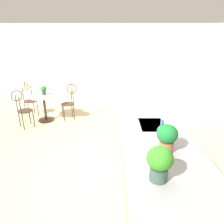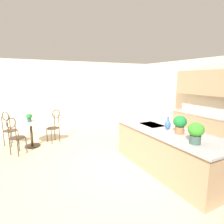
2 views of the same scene
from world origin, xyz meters
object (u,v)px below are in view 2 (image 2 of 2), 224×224
at_px(vase_on_counter, 168,124).
at_px(chair_by_island, 15,134).
at_px(potted_plant_counter_far, 196,132).
at_px(potted_plant_counter_near, 180,124).
at_px(chair_near_window, 9,127).
at_px(chair_toward_desk, 54,124).
at_px(potted_plant_on_table, 29,117).
at_px(bistro_table, 31,132).

bearing_deg(vase_on_counter, chair_by_island, -127.78).
xyz_separation_m(potted_plant_counter_far, potted_plant_counter_near, (-0.55, 0.21, -0.00)).
relative_size(chair_near_window, chair_toward_desk, 1.00).
bearing_deg(potted_plant_counter_near, vase_on_counter, 177.79).
distance_m(potted_plant_on_table, vase_on_counter, 4.02).
height_order(potted_plant_on_table, potted_plant_counter_far, potted_plant_counter_far).
relative_size(chair_by_island, potted_plant_counter_far, 2.76).
height_order(potted_plant_on_table, potted_plant_counter_near, potted_plant_counter_near).
distance_m(potted_plant_counter_far, potted_plant_counter_near, 0.59).
height_order(chair_toward_desk, potted_plant_counter_far, potted_plant_counter_far).
bearing_deg(potted_plant_counter_near, bistro_table, -140.68).
height_order(chair_near_window, potted_plant_counter_far, potted_plant_counter_far).
height_order(bistro_table, chair_toward_desk, chair_toward_desk).
relative_size(potted_plant_on_table, potted_plant_counter_near, 0.66).
bearing_deg(vase_on_counter, potted_plant_on_table, -138.36).
height_order(bistro_table, potted_plant_counter_far, potted_plant_counter_far).
bearing_deg(vase_on_counter, potted_plant_counter_far, -14.10).
relative_size(chair_by_island, chair_toward_desk, 1.00).
distance_m(chair_toward_desk, potted_plant_on_table, 0.78).
relative_size(potted_plant_counter_far, vase_on_counter, 1.31).
xyz_separation_m(chair_by_island, vase_on_counter, (2.37, 3.06, 0.46)).
xyz_separation_m(chair_by_island, potted_plant_counter_near, (2.72, 3.04, 0.56)).
xyz_separation_m(bistro_table, potted_plant_counter_far, (3.76, 2.42, 0.69)).
relative_size(chair_toward_desk, potted_plant_on_table, 4.28).
xyz_separation_m(chair_toward_desk, potted_plant_on_table, (-0.01, -0.72, 0.31)).
height_order(chair_toward_desk, potted_plant_counter_near, potted_plant_counter_near).
bearing_deg(potted_plant_counter_far, chair_by_island, -139.11).
bearing_deg(chair_toward_desk, potted_plant_counter_near, 30.11).
distance_m(potted_plant_on_table, potted_plant_counter_far, 4.61).
relative_size(chair_by_island, potted_plant_counter_near, 2.81).
xyz_separation_m(chair_toward_desk, potted_plant_counter_far, (3.89, 1.73, 0.56)).
bearing_deg(potted_plant_on_table, vase_on_counter, 41.64).
bearing_deg(chair_toward_desk, potted_plant_on_table, -90.59).
bearing_deg(bistro_table, potted_plant_counter_far, 32.73).
height_order(chair_toward_desk, potted_plant_on_table, chair_toward_desk).
bearing_deg(chair_by_island, chair_toward_desk, 119.55).
height_order(potted_plant_counter_far, potted_plant_counter_near, potted_plant_counter_far).
relative_size(bistro_table, potted_plant_on_table, 3.28).
relative_size(potted_plant_counter_far, potted_plant_counter_near, 1.02).
xyz_separation_m(bistro_table, potted_plant_counter_near, (3.21, 2.63, 0.69)).
distance_m(potted_plant_counter_near, vase_on_counter, 0.36).
distance_m(chair_by_island, potted_plant_counter_far, 4.36).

